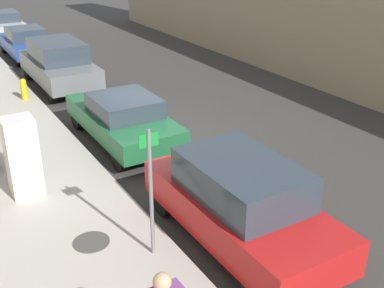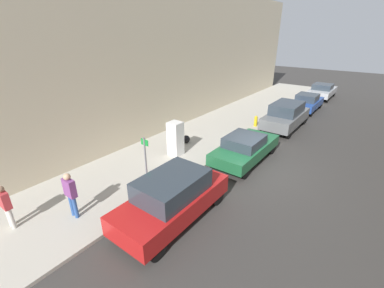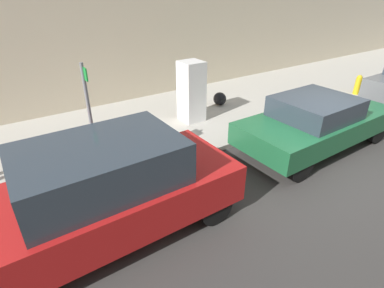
# 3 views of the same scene
# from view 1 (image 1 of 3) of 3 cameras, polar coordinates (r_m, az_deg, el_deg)

# --- Properties ---
(ground_plane) EXTENTS (80.00, 80.00, 0.00)m
(ground_plane) POSITION_cam_1_polar(r_m,az_deg,el_deg) (13.84, -4.85, 0.28)
(ground_plane) COLOR #383533
(discarded_refrigerator) EXTENTS (0.67, 0.66, 1.80)m
(discarded_refrigerator) POSITION_cam_1_polar(r_m,az_deg,el_deg) (11.16, -19.48, -1.43)
(discarded_refrigerator) COLOR white
(discarded_refrigerator) RESTS_ON sidewalk_slab
(manhole_cover) EXTENTS (0.70, 0.70, 0.02)m
(manhole_cover) POSITION_cam_1_polar(r_m,az_deg,el_deg) (9.54, -11.85, -11.29)
(manhole_cover) COLOR #47443F
(manhole_cover) RESTS_ON sidewalk_slab
(street_sign_post) EXTENTS (0.36, 0.07, 2.46)m
(street_sign_post) POSITION_cam_1_polar(r_m,az_deg,el_deg) (8.38, -4.92, -5.09)
(street_sign_post) COLOR slate
(street_sign_post) RESTS_ON sidewalk_slab
(fire_hydrant) EXTENTS (0.22, 0.22, 0.74)m
(fire_hydrant) POSITION_cam_1_polar(r_m,az_deg,el_deg) (17.77, -19.30, 6.20)
(fire_hydrant) COLOR gold
(fire_hydrant) RESTS_ON sidewalk_slab
(parked_suv_red) EXTENTS (1.85, 4.47, 1.73)m
(parked_suv_red) POSITION_cam_1_polar(r_m,az_deg,el_deg) (9.15, 5.76, -6.90)
(parked_suv_red) COLOR red
(parked_suv_red) RESTS_ON ground
(parked_sedan_green) EXTENTS (1.85, 4.46, 1.41)m
(parked_sedan_green) POSITION_cam_1_polar(r_m,az_deg,el_deg) (13.63, -8.19, 3.09)
(parked_sedan_green) COLOR #1E6038
(parked_sedan_green) RESTS_ON ground
(parked_suv_gray) EXTENTS (1.90, 4.63, 1.77)m
(parked_suv_gray) POSITION_cam_1_polar(r_m,az_deg,el_deg) (19.10, -15.52, 9.18)
(parked_suv_gray) COLOR slate
(parked_suv_gray) RESTS_ON ground
(parked_hatchback_blue) EXTENTS (1.74, 4.10, 1.42)m
(parked_hatchback_blue) POSITION_cam_1_polar(r_m,az_deg,el_deg) (24.19, -19.10, 11.30)
(parked_hatchback_blue) COLOR #23479E
(parked_hatchback_blue) RESTS_ON ground
(parked_sedan_silver) EXTENTS (1.90, 4.36, 1.42)m
(parked_sedan_silver) POSITION_cam_1_polar(r_m,az_deg,el_deg) (29.50, -21.58, 13.14)
(parked_sedan_silver) COLOR silver
(parked_sedan_silver) RESTS_ON ground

